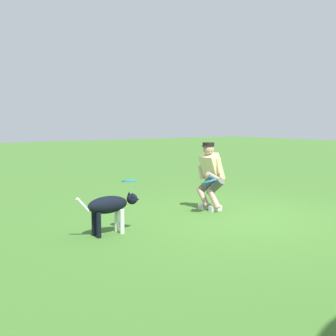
{
  "coord_description": "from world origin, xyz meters",
  "views": [
    {
      "loc": [
        5.16,
        4.87,
        1.66
      ],
      "look_at": [
        1.17,
        -0.6,
        0.9
      ],
      "focal_mm": 43.1,
      "sensor_mm": 36.0,
      "label": 1
    }
  ],
  "objects": [
    {
      "name": "ground_plane",
      "position": [
        0.0,
        0.0,
        0.0
      ],
      "size": [
        60.0,
        60.0,
        0.0
      ],
      "primitive_type": "plane",
      "color": "#3E6D29"
    },
    {
      "name": "dog",
      "position": [
        2.37,
        -0.4,
        0.42
      ],
      "size": [
        1.06,
        0.27,
        0.62
      ],
      "rotation": [
        0.0,
        0.0,
        3.15
      ],
      "color": "black",
      "rests_on": "ground_plane"
    },
    {
      "name": "frisbee_flying",
      "position": [
        2.05,
        -0.41,
        0.78
      ],
      "size": [
        0.27,
        0.27,
        0.08
      ],
      "primitive_type": "cylinder",
      "rotation": [
        -0.06,
        -0.18,
        1.71
      ],
      "color": "#2796EE"
    },
    {
      "name": "person",
      "position": [
        0.04,
        -0.78,
        0.7
      ],
      "size": [
        0.56,
        0.65,
        1.29
      ],
      "rotation": [
        0.0,
        0.0,
        0.09
      ],
      "color": "silver",
      "rests_on": "ground_plane"
    },
    {
      "name": "frisbee_held",
      "position": [
        0.32,
        -0.52,
        0.61
      ],
      "size": [
        0.34,
        0.32,
        0.14
      ],
      "primitive_type": "cylinder",
      "rotation": [
        0.25,
        0.22,
        6.06
      ],
      "color": "#1B8DE7",
      "rests_on": "person"
    }
  ]
}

